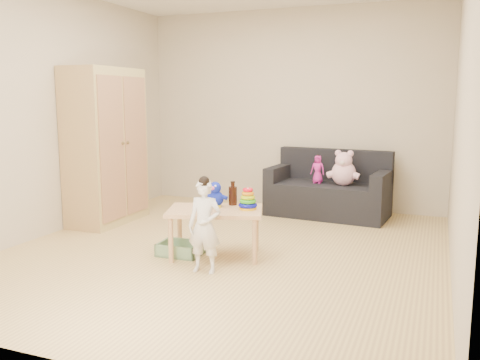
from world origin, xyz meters
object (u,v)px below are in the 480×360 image
at_px(wardrobe, 106,146).
at_px(toddler, 205,227).
at_px(sofa, 328,200).
at_px(play_table, 215,233).

xyz_separation_m(wardrobe, toddler, (1.82, -1.19, -0.51)).
bearing_deg(toddler, sofa, 73.86).
relative_size(play_table, toddler, 1.10).
distance_m(wardrobe, play_table, 2.00).
distance_m(sofa, toddler, 2.50).
distance_m(play_table, toddler, 0.46).
height_order(play_table, toddler, toddler).
height_order(wardrobe, play_table, wardrobe).
distance_m(wardrobe, sofa, 2.75).
relative_size(sofa, toddler, 1.88).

